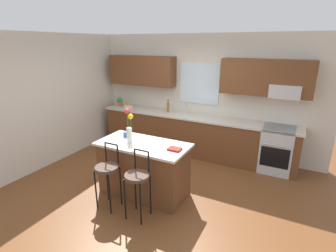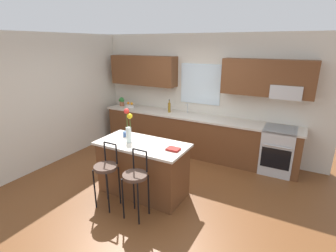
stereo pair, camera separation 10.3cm
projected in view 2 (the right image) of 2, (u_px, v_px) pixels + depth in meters
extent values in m
plane|color=brown|center=(156.00, 187.00, 4.66)|extent=(14.00, 14.00, 0.00)
cube|color=beige|center=(63.00, 97.00, 5.66)|extent=(0.12, 4.60, 2.70)
cube|color=beige|center=(201.00, 94.00, 5.97)|extent=(5.60, 0.12, 2.70)
cube|color=brown|center=(143.00, 70.00, 6.27)|extent=(1.73, 0.34, 0.70)
cube|color=brown|center=(267.00, 78.00, 4.97)|extent=(1.73, 0.34, 0.70)
cube|color=silver|center=(200.00, 84.00, 5.83)|extent=(0.95, 0.03, 0.90)
cube|color=#B7BABC|center=(286.00, 92.00, 4.84)|extent=(0.56, 0.36, 0.26)
cube|color=brown|center=(194.00, 136.00, 5.95)|extent=(4.50, 0.60, 0.88)
cube|color=beige|center=(194.00, 117.00, 5.80)|extent=(4.56, 0.64, 0.04)
cube|color=#B7BABC|center=(184.00, 117.00, 5.93)|extent=(0.54, 0.38, 0.11)
cylinder|color=#B7BABC|center=(188.00, 108.00, 6.01)|extent=(0.02, 0.02, 0.22)
cylinder|color=#B7BABC|center=(187.00, 104.00, 5.92)|extent=(0.02, 0.12, 0.02)
cube|color=#B7BABC|center=(278.00, 150.00, 5.10)|extent=(0.60, 0.60, 0.92)
cube|color=black|center=(275.00, 159.00, 4.87)|extent=(0.52, 0.02, 0.40)
cylinder|color=#B7BABC|center=(277.00, 147.00, 4.76)|extent=(0.50, 0.02, 0.02)
cube|color=brown|center=(143.00, 169.00, 4.37)|extent=(1.44, 0.68, 0.88)
cube|color=beige|center=(142.00, 144.00, 4.23)|extent=(1.52, 0.76, 0.04)
cylinder|color=black|center=(95.00, 189.00, 3.98)|extent=(0.02, 0.02, 0.66)
cylinder|color=black|center=(108.00, 194.00, 3.86)|extent=(0.02, 0.02, 0.66)
cylinder|color=black|center=(106.00, 181.00, 4.20)|extent=(0.02, 0.02, 0.66)
cylinder|color=black|center=(119.00, 186.00, 4.08)|extent=(0.02, 0.02, 0.66)
cylinder|color=#4C382D|center=(106.00, 167.00, 3.92)|extent=(0.36, 0.36, 0.05)
cylinder|color=black|center=(105.00, 151.00, 4.03)|extent=(0.02, 0.02, 0.32)
cylinder|color=black|center=(116.00, 154.00, 3.92)|extent=(0.02, 0.02, 0.32)
cylinder|color=black|center=(110.00, 143.00, 3.93)|extent=(0.23, 0.02, 0.02)
cylinder|color=black|center=(123.00, 199.00, 3.73)|extent=(0.02, 0.02, 0.66)
cylinder|color=black|center=(138.00, 204.00, 3.61)|extent=(0.02, 0.02, 0.66)
cylinder|color=black|center=(134.00, 190.00, 3.95)|extent=(0.02, 0.02, 0.66)
cylinder|color=black|center=(149.00, 195.00, 3.83)|extent=(0.02, 0.02, 0.66)
cylinder|color=#4C382D|center=(135.00, 176.00, 3.67)|extent=(0.36, 0.36, 0.05)
cylinder|color=black|center=(133.00, 159.00, 3.78)|extent=(0.02, 0.02, 0.32)
cylinder|color=black|center=(147.00, 162.00, 3.67)|extent=(0.02, 0.02, 0.32)
cylinder|color=black|center=(140.00, 150.00, 3.68)|extent=(0.23, 0.02, 0.02)
cylinder|color=silver|center=(129.00, 135.00, 4.23)|extent=(0.09, 0.09, 0.26)
cylinder|color=#3D722D|center=(130.00, 127.00, 4.17)|extent=(0.01, 0.01, 0.38)
sphere|color=yellow|center=(130.00, 116.00, 4.11)|extent=(0.09, 0.09, 0.09)
cylinder|color=#3D722D|center=(127.00, 125.00, 4.19)|extent=(0.01, 0.01, 0.45)
sphere|color=red|center=(126.00, 111.00, 4.12)|extent=(0.09, 0.09, 0.09)
cylinder|color=#33518C|center=(125.00, 134.00, 4.51)|extent=(0.08, 0.08, 0.09)
cube|color=maroon|center=(173.00, 149.00, 3.95)|extent=(0.20, 0.15, 0.03)
cylinder|color=silver|center=(130.00, 106.00, 6.60)|extent=(0.24, 0.24, 0.06)
sphere|color=orange|center=(132.00, 104.00, 6.56)|extent=(0.07, 0.07, 0.07)
sphere|color=orange|center=(128.00, 103.00, 6.61)|extent=(0.07, 0.07, 0.07)
cylinder|color=olive|center=(169.00, 108.00, 6.06)|extent=(0.06, 0.06, 0.23)
cylinder|color=olive|center=(169.00, 102.00, 6.01)|extent=(0.03, 0.03, 0.07)
cylinder|color=black|center=(169.00, 100.00, 6.00)|extent=(0.03, 0.03, 0.02)
cylinder|color=#9E5B3D|center=(122.00, 104.00, 6.72)|extent=(0.11, 0.11, 0.11)
sphere|color=#2D7A33|center=(122.00, 99.00, 6.68)|extent=(0.11, 0.11, 0.11)
sphere|color=#2D7A33|center=(121.00, 100.00, 6.72)|extent=(0.10, 0.10, 0.10)
sphere|color=#2D7A33|center=(123.00, 100.00, 6.66)|extent=(0.10, 0.10, 0.10)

